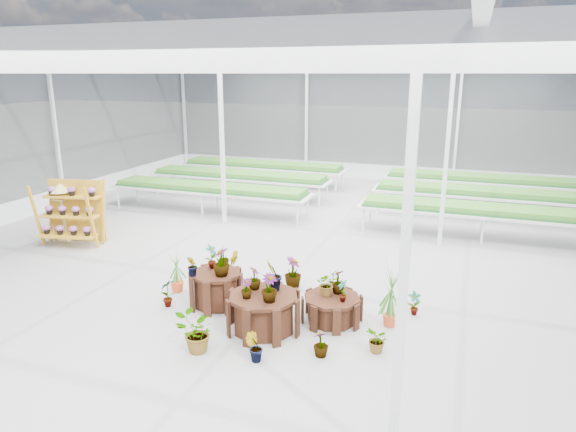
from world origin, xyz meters
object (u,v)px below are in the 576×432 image
(plinth_mid, at_px, (264,313))
(plinth_low, at_px, (332,309))
(shelf_rack, at_px, (71,214))
(plinth_tall, at_px, (216,289))
(bird_table, at_px, (63,212))

(plinth_mid, relative_size, plinth_low, 1.19)
(plinth_mid, distance_m, shelf_rack, 6.78)
(plinth_low, relative_size, shelf_rack, 0.64)
(shelf_rack, bearing_deg, plinth_tall, -33.07)
(plinth_low, xyz_separation_m, bird_table, (-7.69, 2.07, 0.53))
(plinth_tall, relative_size, plinth_low, 0.94)
(plinth_tall, bearing_deg, plinth_mid, -26.57)
(plinth_tall, distance_m, plinth_mid, 1.34)
(plinth_tall, height_order, plinth_mid, plinth_tall)
(plinth_mid, xyz_separation_m, plinth_low, (1.00, 0.70, -0.09))
(plinth_tall, height_order, bird_table, bird_table)
(plinth_tall, distance_m, shelf_rack, 5.45)
(plinth_low, height_order, shelf_rack, shelf_rack)
(shelf_rack, bearing_deg, plinth_mid, -34.12)
(plinth_low, height_order, bird_table, bird_table)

